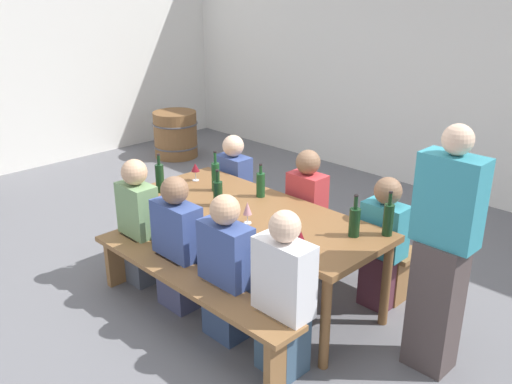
% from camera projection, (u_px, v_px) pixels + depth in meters
% --- Properties ---
extents(ground_plane, '(24.00, 24.00, 0.00)m').
position_uv_depth(ground_plane, '(256.00, 291.00, 4.65)').
color(ground_plane, slate).
extents(back_wall, '(14.00, 0.20, 3.20)m').
position_uv_depth(back_wall, '(463.00, 60.00, 6.26)').
color(back_wall, silver).
rests_on(back_wall, ground).
extents(side_wall, '(0.20, 7.08, 3.20)m').
position_uv_depth(side_wall, '(6.00, 51.00, 7.11)').
color(side_wall, silver).
rests_on(side_wall, ground).
extents(tasting_table, '(2.18, 0.84, 0.75)m').
position_uv_depth(tasting_table, '(256.00, 218.00, 4.40)').
color(tasting_table, brown).
rests_on(tasting_table, ground).
extents(bench_near, '(2.08, 0.30, 0.45)m').
position_uv_depth(bench_near, '(187.00, 286.00, 4.04)').
color(bench_near, olive).
rests_on(bench_near, ground).
extents(bench_far, '(2.08, 0.30, 0.45)m').
position_uv_depth(bench_far, '(312.00, 227.00, 4.99)').
color(bench_far, olive).
rests_on(bench_far, ground).
extents(wine_bottle_0, '(0.08, 0.08, 0.31)m').
position_uv_depth(wine_bottle_0, '(355.00, 221.00, 3.89)').
color(wine_bottle_0, '#143319').
rests_on(wine_bottle_0, tasting_table).
extents(wine_bottle_1, '(0.07, 0.07, 0.36)m').
position_uv_depth(wine_bottle_1, '(216.00, 176.00, 4.72)').
color(wine_bottle_1, '#194723').
rests_on(wine_bottle_1, tasting_table).
extents(wine_bottle_2, '(0.08, 0.08, 0.31)m').
position_uv_depth(wine_bottle_2, '(218.00, 193.00, 4.41)').
color(wine_bottle_2, '#143319').
rests_on(wine_bottle_2, tasting_table).
extents(wine_bottle_3, '(0.07, 0.07, 0.33)m').
position_uv_depth(wine_bottle_3, '(388.00, 219.00, 3.90)').
color(wine_bottle_3, '#143319').
rests_on(wine_bottle_3, tasting_table).
extents(wine_bottle_4, '(0.07, 0.07, 0.34)m').
position_uv_depth(wine_bottle_4, '(160.00, 177.00, 4.70)').
color(wine_bottle_4, '#143319').
rests_on(wine_bottle_4, tasting_table).
extents(wine_bottle_5, '(0.07, 0.07, 0.29)m').
position_uv_depth(wine_bottle_5, '(261.00, 184.00, 4.60)').
color(wine_bottle_5, '#194723').
rests_on(wine_bottle_5, tasting_table).
extents(wine_glass_0, '(0.07, 0.07, 0.17)m').
position_uv_depth(wine_glass_0, '(247.00, 209.00, 4.09)').
color(wine_glass_0, silver).
rests_on(wine_glass_0, tasting_table).
extents(wine_glass_1, '(0.08, 0.08, 0.17)m').
position_uv_depth(wine_glass_1, '(195.00, 168.00, 4.96)').
color(wine_glass_1, silver).
rests_on(wine_glass_1, tasting_table).
extents(wine_glass_2, '(0.07, 0.07, 0.16)m').
position_uv_depth(wine_glass_2, '(300.00, 236.00, 3.68)').
color(wine_glass_2, silver).
rests_on(wine_glass_2, tasting_table).
extents(seated_guest_near_0, '(0.35, 0.24, 1.11)m').
position_uv_depth(seated_guest_near_0, '(139.00, 224.00, 4.62)').
color(seated_guest_near_0, '#4F5561').
rests_on(seated_guest_near_0, ground).
extents(seated_guest_near_1, '(0.41, 0.24, 1.10)m').
position_uv_depth(seated_guest_near_1, '(178.00, 247.00, 4.27)').
color(seated_guest_near_1, '#46496C').
rests_on(seated_guest_near_1, ground).
extents(seated_guest_near_2, '(0.40, 0.24, 1.11)m').
position_uv_depth(seated_guest_near_2, '(226.00, 271.00, 3.90)').
color(seated_guest_near_2, '#34476C').
rests_on(seated_guest_near_2, ground).
extents(seated_guest_near_3, '(0.40, 0.24, 1.16)m').
position_uv_depth(seated_guest_near_3, '(283.00, 298.00, 3.53)').
color(seated_guest_near_3, '#3B566E').
rests_on(seated_guest_near_3, ground).
extents(seated_guest_far_0, '(0.34, 0.24, 1.08)m').
position_uv_depth(seated_guest_far_0, '(234.00, 190.00, 5.42)').
color(seated_guest_far_0, '#4B4538').
rests_on(seated_guest_far_0, ground).
extents(seated_guest_far_1, '(0.32, 0.24, 1.13)m').
position_uv_depth(seated_guest_far_1, '(306.00, 214.00, 4.79)').
color(seated_guest_far_1, '#36575B').
rests_on(seated_guest_far_1, ground).
extents(seated_guest_far_2, '(0.34, 0.24, 1.09)m').
position_uv_depth(seated_guest_far_2, '(383.00, 245.00, 4.28)').
color(seated_guest_far_2, '#572B37').
rests_on(seated_guest_far_2, ground).
extents(standing_host, '(0.39, 0.24, 1.69)m').
position_uv_depth(standing_host, '(442.00, 258.00, 3.48)').
color(standing_host, '#493E3C').
rests_on(standing_host, ground).
extents(wine_barrel, '(0.67, 0.67, 0.67)m').
position_uv_depth(wine_barrel, '(176.00, 134.00, 8.08)').
color(wine_barrel, brown).
rests_on(wine_barrel, ground).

